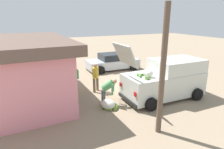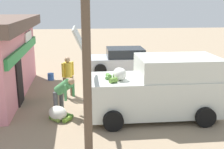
{
  "view_description": "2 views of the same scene",
  "coord_description": "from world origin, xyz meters",
  "px_view_note": "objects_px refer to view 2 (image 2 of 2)",
  "views": [
    {
      "loc": [
        -10.31,
        6.22,
        4.15
      ],
      "look_at": [
        -0.27,
        1.59,
        0.83
      ],
      "focal_mm": 31.05,
      "sensor_mm": 36.0,
      "label": 1
    },
    {
      "loc": [
        -11.27,
        2.04,
        3.71
      ],
      "look_at": [
        -0.86,
        0.95,
        0.98
      ],
      "focal_mm": 44.2,
      "sensor_mm": 36.0,
      "label": 2
    }
  ],
  "objects_px": {
    "customer_bending": "(63,91)",
    "delivery_van": "(158,87)",
    "unloaded_banana_pile": "(58,114)",
    "vendor_standing": "(68,74)",
    "paint_bucket": "(51,77)",
    "parked_sedan": "(125,60)"
  },
  "relations": [
    {
      "from": "vendor_standing",
      "to": "customer_bending",
      "type": "height_order",
      "value": "vendor_standing"
    },
    {
      "from": "parked_sedan",
      "to": "paint_bucket",
      "type": "bearing_deg",
      "value": 110.48
    },
    {
      "from": "vendor_standing",
      "to": "customer_bending",
      "type": "xyz_separation_m",
      "value": [
        -1.86,
        0.08,
        -0.13
      ]
    },
    {
      "from": "parked_sedan",
      "to": "customer_bending",
      "type": "height_order",
      "value": "customer_bending"
    },
    {
      "from": "parked_sedan",
      "to": "customer_bending",
      "type": "distance_m",
      "value": 6.65
    },
    {
      "from": "unloaded_banana_pile",
      "to": "paint_bucket",
      "type": "xyz_separation_m",
      "value": [
        4.91,
        0.77,
        -0.04
      ]
    },
    {
      "from": "parked_sedan",
      "to": "paint_bucket",
      "type": "height_order",
      "value": "parked_sedan"
    },
    {
      "from": "delivery_van",
      "to": "unloaded_banana_pile",
      "type": "xyz_separation_m",
      "value": [
        0.01,
        3.3,
        -0.79
      ]
    },
    {
      "from": "delivery_van",
      "to": "customer_bending",
      "type": "xyz_separation_m",
      "value": [
        0.47,
        3.14,
        -0.18
      ]
    },
    {
      "from": "customer_bending",
      "to": "delivery_van",
      "type": "bearing_deg",
      "value": -98.5
    },
    {
      "from": "paint_bucket",
      "to": "unloaded_banana_pile",
      "type": "bearing_deg",
      "value": -171.07
    },
    {
      "from": "unloaded_banana_pile",
      "to": "paint_bucket",
      "type": "distance_m",
      "value": 4.97
    },
    {
      "from": "delivery_van",
      "to": "paint_bucket",
      "type": "bearing_deg",
      "value": 39.56
    },
    {
      "from": "vendor_standing",
      "to": "customer_bending",
      "type": "distance_m",
      "value": 1.87
    },
    {
      "from": "paint_bucket",
      "to": "parked_sedan",
      "type": "bearing_deg",
      "value": -69.52
    },
    {
      "from": "parked_sedan",
      "to": "unloaded_banana_pile",
      "type": "xyz_separation_m",
      "value": [
        -6.39,
        3.17,
        -0.41
      ]
    },
    {
      "from": "customer_bending",
      "to": "vendor_standing",
      "type": "bearing_deg",
      "value": -2.37
    },
    {
      "from": "parked_sedan",
      "to": "paint_bucket",
      "type": "xyz_separation_m",
      "value": [
        -1.47,
        3.94,
        -0.45
      ]
    },
    {
      "from": "delivery_van",
      "to": "parked_sedan",
      "type": "relative_size",
      "value": 1.11
    },
    {
      "from": "vendor_standing",
      "to": "paint_bucket",
      "type": "xyz_separation_m",
      "value": [
        2.59,
        1.01,
        -0.78
      ]
    },
    {
      "from": "delivery_van",
      "to": "vendor_standing",
      "type": "height_order",
      "value": "delivery_van"
    },
    {
      "from": "vendor_standing",
      "to": "customer_bending",
      "type": "relative_size",
      "value": 1.25
    }
  ]
}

